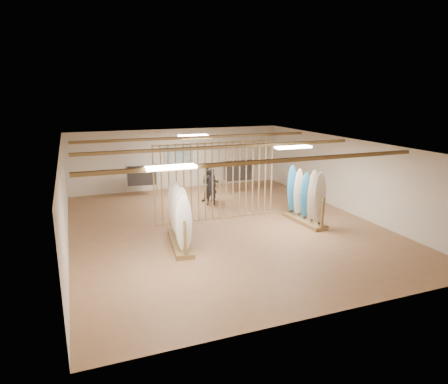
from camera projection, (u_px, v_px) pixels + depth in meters
name	position (u px, v px, depth m)	size (l,w,h in m)	color
floor	(224.00, 226.00, 13.69)	(12.00, 12.00, 0.00)	#A4754F
ceiling	(224.00, 144.00, 13.00)	(12.00, 12.00, 0.00)	#98958F
wall_back	(178.00, 159.00, 18.77)	(12.00, 12.00, 0.00)	white
wall_front	(332.00, 251.00, 7.91)	(12.00, 12.00, 0.00)	white
wall_left	(64.00, 200.00, 11.61)	(12.00, 12.00, 0.00)	white
wall_right	(347.00, 175.00, 15.08)	(12.00, 12.00, 0.00)	white
ceiling_slats	(224.00, 147.00, 13.02)	(9.50, 6.12, 0.10)	olive
light_panels	(224.00, 146.00, 13.02)	(1.20, 0.35, 0.06)	white
bamboo_partition	(216.00, 181.00, 14.07)	(4.45, 0.05, 2.78)	tan
poster	(178.00, 155.00, 18.71)	(1.40, 0.03, 0.90)	teal
rack_left	(180.00, 225.00, 11.83)	(0.80, 2.36, 1.87)	olive
rack_right	(305.00, 205.00, 13.86)	(0.67, 2.02, 1.89)	olive
clothing_rack_a	(141.00, 176.00, 17.38)	(1.29, 0.46, 1.39)	silver
clothing_rack_b	(238.00, 171.00, 18.16)	(1.39, 0.38, 1.49)	silver
shopper_a	(210.00, 184.00, 16.05)	(0.63, 0.43, 1.73)	#23252B
shopper_b	(210.00, 181.00, 16.45)	(0.86, 0.67, 1.79)	#403D31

